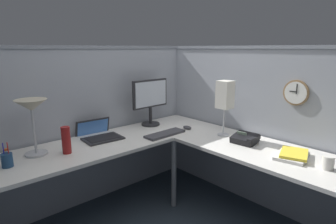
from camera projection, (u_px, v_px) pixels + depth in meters
The scene contains 16 objects.
ground_plane at pixel (173, 219), 2.60m from camera, with size 6.80×6.80×0.00m, color #2D3842.
cubicle_wall_back at pixel (88, 125), 2.81m from camera, with size 2.57×0.12×1.58m.
cubicle_wall_right at pixel (254, 126), 2.80m from camera, with size 0.12×2.37×1.58m.
desk at pixel (164, 161), 2.33m from camera, with size 2.35×2.15×0.73m.
monitor at pixel (150, 99), 3.00m from camera, with size 0.46×0.20×0.50m.
laptop at pixel (98, 134), 2.65m from camera, with size 0.37×0.40×0.22m.
keyboard at pixel (165, 134), 2.71m from camera, with size 0.43×0.14×0.02m, color #38383D.
computer_mouse at pixel (187, 127), 2.91m from camera, with size 0.06×0.10×0.03m, color #38383D.
desk_lamp_dome at pixel (32, 110), 2.13m from camera, with size 0.24×0.24×0.44m.
pen_cup at pixel (7, 160), 1.97m from camera, with size 0.08×0.08×0.18m.
thermos_flask at pixel (66, 140), 2.22m from camera, with size 0.07×0.07×0.22m, color maroon.
office_phone at pixel (245, 139), 2.47m from camera, with size 0.21×0.22×0.11m.
book_stack at pixel (293, 155), 2.15m from camera, with size 0.33×0.27×0.04m.
desk_lamp_paper at pixel (225, 96), 2.62m from camera, with size 0.13×0.13×0.53m.
coffee_mug at pixel (328, 163), 1.94m from camera, with size 0.08×0.08×0.10m, color silver.
wall_clock at pixel (296, 93), 2.39m from camera, with size 0.04×0.22×0.22m.
Camera 1 is at (-1.58, -1.68, 1.56)m, focal length 29.77 mm.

